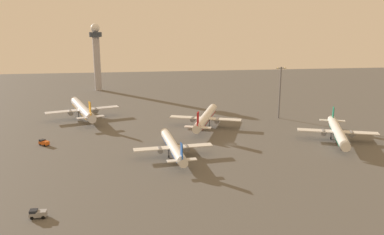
% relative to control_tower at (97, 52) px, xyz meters
% --- Properties ---
extents(ground_plane, '(416.00, 416.00, 0.00)m').
position_rel_control_tower_xyz_m(ground_plane, '(61.95, -124.65, -24.64)').
color(ground_plane, '#56544F').
extents(control_tower, '(8.00, 8.00, 42.91)m').
position_rel_control_tower_xyz_m(control_tower, '(0.00, 0.00, 0.00)').
color(control_tower, '#A8A8B2').
rests_on(control_tower, ground).
extents(airplane_near_gate, '(28.39, 36.41, 9.33)m').
position_rel_control_tower_xyz_m(airplane_near_gate, '(38.27, -134.88, -21.11)').
color(airplane_near_gate, silver).
rests_on(airplane_near_gate, ground).
extents(airplane_mid_apron, '(30.64, 38.94, 10.27)m').
position_rel_control_tower_xyz_m(airplane_mid_apron, '(104.56, -125.45, -20.75)').
color(airplane_mid_apron, silver).
rests_on(airplane_mid_apron, ground).
extents(airplane_far_stand, '(31.56, 40.08, 10.63)m').
position_rel_control_tower_xyz_m(airplane_far_stand, '(55.84, -97.45, -20.62)').
color(airplane_far_stand, silver).
rests_on(airplane_far_stand, ground).
extents(airplane_terminal_side, '(34.38, 43.71, 11.51)m').
position_rel_control_tower_xyz_m(airplane_terminal_side, '(-0.66, -74.76, -20.29)').
color(airplane_terminal_side, silver).
rests_on(airplane_terminal_side, ground).
extents(maintenance_van, '(4.16, 2.05, 2.25)m').
position_rel_control_tower_xyz_m(maintenance_van, '(0.94, -176.27, -23.46)').
color(maintenance_van, gray).
rests_on(maintenance_van, ground).
extents(cargo_loader, '(4.44, 4.15, 2.25)m').
position_rel_control_tower_xyz_m(cargo_loader, '(-10.18, -116.50, -23.46)').
color(cargo_loader, '#D85919').
rests_on(cargo_loader, ground).
extents(apron_light_central, '(4.80, 0.90, 24.88)m').
position_rel_control_tower_xyz_m(apron_light_central, '(93.53, -86.88, -10.37)').
color(apron_light_central, slate).
rests_on(apron_light_central, ground).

